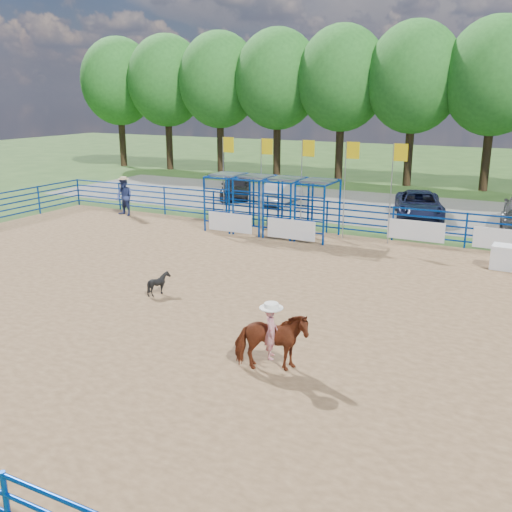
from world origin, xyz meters
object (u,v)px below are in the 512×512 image
object	(u,v)px
horse_and_rider	(271,338)
calf	(159,283)
car_b	(281,192)
car_a	(236,186)
spectator_cowboy	(124,197)
car_c	(419,205)

from	to	relation	value
horse_and_rider	calf	size ratio (longest dim) A/B	3.07
car_b	horse_and_rider	bearing A→B (deg)	112.01
car_a	calf	bearing A→B (deg)	-93.29
car_a	spectator_cowboy	bearing A→B (deg)	-133.63
horse_and_rider	car_b	xyz separation A→B (m)	(-8.55, 19.22, -0.19)
calf	car_a	xyz separation A→B (m)	(-6.40, 16.50, 0.34)
car_b	car_a	bearing A→B (deg)	-7.53
car_a	horse_and_rider	bearing A→B (deg)	-83.46
car_b	car_c	xyz separation A→B (m)	(8.01, -0.67, 0.06)
calf	car_c	xyz separation A→B (m)	(4.81, 15.52, 0.30)
car_a	car_c	size ratio (longest dim) A/B	0.86
calf	spectator_cowboy	xyz separation A→B (m)	(-8.94, 9.19, 0.63)
calf	car_a	distance (m)	17.70
horse_and_rider	car_c	world-z (taller)	horse_and_rider
horse_and_rider	spectator_cowboy	size ratio (longest dim) A/B	1.12
horse_and_rider	car_a	world-z (taller)	horse_and_rider
spectator_cowboy	car_b	world-z (taller)	spectator_cowboy
calf	car_b	xyz separation A→B (m)	(-3.20, 16.19, 0.25)
car_b	car_c	distance (m)	8.04
calf	car_c	distance (m)	16.25
car_a	car_c	xyz separation A→B (m)	(11.21, -0.98, -0.04)
horse_and_rider	car_a	size ratio (longest dim) A/B	0.53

